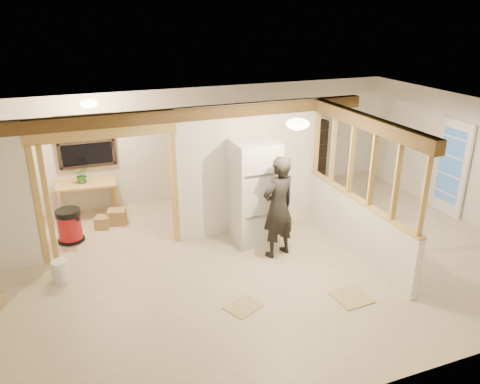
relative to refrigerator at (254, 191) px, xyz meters
name	(u,v)px	position (x,y,z in m)	size (l,w,h in m)	color
floor	(263,257)	(-0.14, -0.76, -0.96)	(9.00, 6.50, 0.01)	beige
ceiling	(266,117)	(-0.14, -0.76, 1.55)	(9.00, 6.50, 0.01)	white
wall_back	(207,142)	(-0.14, 2.49, 0.30)	(9.00, 0.01, 2.50)	silver
wall_front	(388,296)	(-0.14, -4.01, 0.30)	(9.00, 0.01, 2.50)	silver
wall_right	(471,162)	(4.36, -0.76, 0.30)	(0.01, 6.50, 2.50)	silver
partition_left_stub	(3,199)	(-4.19, 0.44, 0.30)	(0.90, 0.12, 2.50)	silver
partition_center	(248,168)	(0.06, 0.44, 0.30)	(2.80, 0.12, 2.50)	silver
doorway_frame	(109,194)	(-2.54, 0.44, 0.15)	(2.46, 0.14, 2.20)	tan
header_beam_back	(185,115)	(-1.14, 0.44, 1.43)	(7.00, 0.18, 0.22)	brown
header_beam_right	(366,122)	(1.46, -1.16, 1.43)	(0.18, 3.30, 0.22)	brown
pony_wall	(355,227)	(1.46, -1.16, -0.45)	(0.12, 3.20, 1.00)	silver
stud_partition	(362,164)	(1.46, -1.16, 0.71)	(0.14, 3.20, 1.32)	tan
window_back	(86,141)	(-2.74, 2.41, 0.60)	(1.12, 0.10, 1.10)	black
french_door	(451,168)	(4.28, -0.36, 0.05)	(0.12, 0.86, 2.00)	white
ceiling_dome_main	(298,124)	(0.16, -1.26, 1.53)	(0.36, 0.36, 0.16)	#FFEABF
ceiling_dome_util	(89,103)	(-2.64, 1.54, 1.53)	(0.32, 0.32, 0.14)	#FFEABF
hanging_bulb	(124,126)	(-2.14, 0.84, 1.23)	(0.07, 0.07, 0.07)	#FFD88C
refrigerator	(254,191)	(0.00, 0.00, 0.00)	(0.78, 0.76, 1.91)	silver
woman	(278,207)	(0.14, -0.74, -0.04)	(0.67, 0.44, 1.83)	black
work_table	(88,200)	(-2.85, 2.14, -0.58)	(1.19, 0.60, 0.75)	tan
potted_plant	(82,175)	(-2.90, 2.18, -0.03)	(0.31, 0.27, 0.34)	#326A2C
shop_vac	(69,225)	(-3.26, 1.11, -0.63)	(0.49, 0.49, 0.64)	maroon
bookshelf	(310,153)	(2.45, 2.29, -0.17)	(0.78, 0.26, 1.57)	black
bucket	(60,271)	(-3.48, -0.26, -0.78)	(0.27, 0.27, 0.34)	white
box_util_a	(117,217)	(-2.35, 1.57, -0.80)	(0.35, 0.30, 0.30)	#9E7F4C
box_util_b	(102,222)	(-2.65, 1.48, -0.83)	(0.26, 0.26, 0.24)	#9E7F4C
floor_panel_near	(352,297)	(0.62, -2.38, -0.94)	(0.51, 0.51, 0.02)	tan
floor_panel_far	(244,307)	(-1.00, -2.01, -0.95)	(0.49, 0.39, 0.02)	tan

